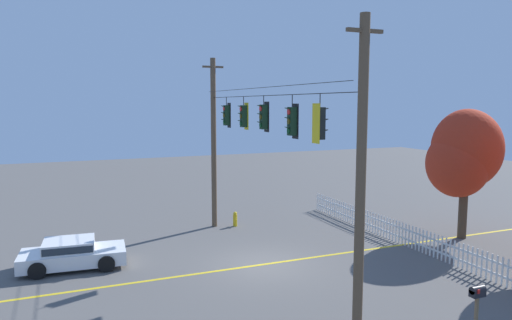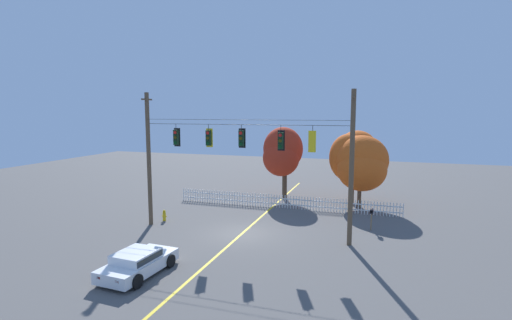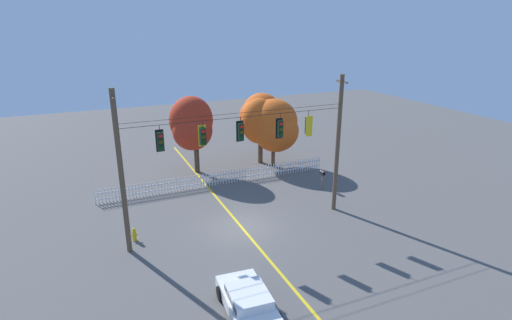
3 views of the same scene
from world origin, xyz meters
TOP-DOWN VIEW (x-y plane):
  - ground at (0.00, 0.00)m, footprint 80.00×80.00m
  - lane_centerline_stripe at (0.00, 0.00)m, footprint 0.16×36.00m
  - signal_support_span at (0.00, -0.00)m, footprint 13.34×1.10m
  - traffic_signal_northbound_secondary at (-4.45, 0.01)m, footprint 0.43×0.38m
  - traffic_signal_northbound_primary at (-2.18, 0.01)m, footprint 0.43×0.38m
  - traffic_signal_southbound_primary at (-0.00, 0.01)m, footprint 0.43×0.38m
  - traffic_signal_eastbound_side at (2.45, 0.01)m, footprint 0.43×0.38m
  - traffic_signal_westbound_side at (4.32, -0.01)m, footprint 0.43×0.38m
  - white_picket_fence at (0.95, 7.04)m, footprint 17.72×0.06m
  - autumn_maple_near_fence at (-0.06, 10.49)m, footprint 3.49×3.36m
  - autumn_maple_mid at (6.06, 10.50)m, footprint 4.31×3.87m
  - autumn_oak_far_east at (6.70, 9.31)m, footprint 4.14×3.97m
  - parked_car at (-2.56, -7.16)m, footprint 2.23×4.09m
  - fire_hydrant at (-6.12, 1.02)m, footprint 0.38×0.22m
  - roadside_mailbox at (7.65, 3.22)m, footprint 0.25×0.44m

SIDE VIEW (x-z plane):
  - ground at x=0.00m, z-range 0.00..0.00m
  - lane_centerline_stripe at x=0.00m, z-range 0.00..0.01m
  - fire_hydrant at x=-6.12m, z-range -0.01..0.78m
  - white_picket_fence at x=0.95m, z-range 0.00..1.05m
  - parked_car at x=-2.56m, z-range 0.03..1.18m
  - roadside_mailbox at x=7.65m, z-range 0.45..1.87m
  - autumn_oak_far_east at x=6.70m, z-range 0.61..6.33m
  - autumn_maple_near_fence at x=-0.06m, z-range 0.90..7.15m
  - autumn_maple_mid at x=6.06m, z-range 1.14..7.17m
  - signal_support_span at x=0.00m, z-range 0.09..8.90m
  - traffic_signal_westbound_side at x=4.32m, z-range 5.13..6.65m
  - traffic_signal_eastbound_side at x=2.45m, z-range 5.13..6.65m
  - traffic_signal_northbound_secondary at x=-4.45m, z-range 5.21..6.67m
  - traffic_signal_northbound_primary at x=-2.18m, z-range 5.24..6.67m
  - traffic_signal_southbound_primary at x=0.00m, z-range 5.27..6.69m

